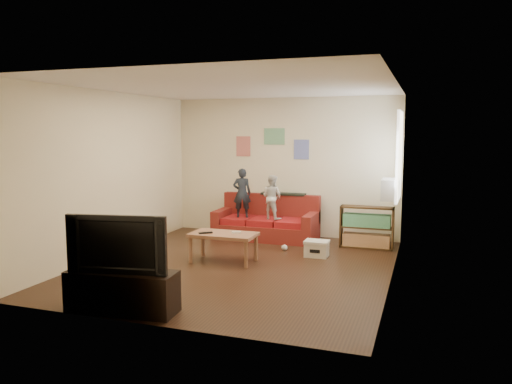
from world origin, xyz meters
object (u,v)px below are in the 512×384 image
(child_b, at_px, (272,197))
(coffee_table, at_px, (223,237))
(tv_stand, at_px, (122,291))
(sofa, at_px, (267,223))
(child_a, at_px, (242,193))
(bookshelf, at_px, (367,229))
(file_box, at_px, (317,248))
(television, at_px, (121,243))

(child_b, relative_size, coffee_table, 0.81)
(tv_stand, bearing_deg, child_b, 77.64)
(coffee_table, bearing_deg, sofa, 86.83)
(child_b, bearing_deg, child_a, 18.41)
(coffee_table, distance_m, bookshelf, 2.65)
(sofa, height_order, coffee_table, sofa)
(file_box, relative_size, tv_stand, 0.31)
(file_box, xyz_separation_m, television, (-1.56, -3.21, 0.67))
(child_a, xyz_separation_m, television, (0.10, -4.15, -0.07))
(child_b, bearing_deg, file_box, 156.82)
(child_a, bearing_deg, television, 73.93)
(coffee_table, bearing_deg, file_box, 31.46)
(child_a, distance_m, coffee_table, 1.85)
(tv_stand, bearing_deg, file_box, 58.49)
(sofa, relative_size, bookshelf, 2.10)
(child_a, bearing_deg, sofa, -177.27)
(bookshelf, xyz_separation_m, file_box, (-0.70, -0.91, -0.19))
(bookshelf, relative_size, file_box, 2.37)
(child_b, xyz_separation_m, tv_stand, (-0.50, -4.15, -0.59))
(sofa, distance_m, television, 4.36)
(sofa, distance_m, bookshelf, 1.92)
(child_b, height_order, bookshelf, child_b)
(bookshelf, bearing_deg, television, -118.81)
(file_box, bearing_deg, tv_stand, -115.99)
(child_a, relative_size, bookshelf, 1.02)
(child_a, height_order, coffee_table, child_a)
(sofa, xyz_separation_m, bookshelf, (1.91, -0.21, 0.04))
(child_a, relative_size, tv_stand, 0.75)
(child_a, height_order, tv_stand, child_a)
(file_box, distance_m, tv_stand, 3.57)
(child_a, bearing_deg, file_box, 132.94)
(coffee_table, height_order, television, television)
(television, bearing_deg, sofa, 75.03)
(tv_stand, bearing_deg, bookshelf, 55.67)
(sofa, distance_m, tv_stand, 4.33)
(child_b, xyz_separation_m, file_box, (1.06, -0.94, -0.69))
(bookshelf, bearing_deg, child_a, 179.04)
(coffee_table, xyz_separation_m, tv_stand, (-0.24, -2.40, -0.16))
(child_b, xyz_separation_m, bookshelf, (1.76, -0.04, -0.49))
(sofa, distance_m, file_box, 1.65)
(bookshelf, distance_m, television, 4.72)
(bookshelf, bearing_deg, tv_stand, -118.81)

